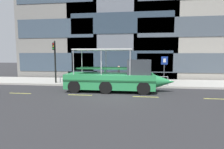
% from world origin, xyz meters
% --- Properties ---
extents(ground_plane, '(120.00, 120.00, 0.00)m').
position_xyz_m(ground_plane, '(0.00, 0.00, 0.00)').
color(ground_plane, '#2B2B2D').
extents(sidewalk, '(32.00, 4.80, 0.18)m').
position_xyz_m(sidewalk, '(0.00, 5.60, 0.09)').
color(sidewalk, '#A8A59E').
rests_on(sidewalk, ground_plane).
extents(curb_edge, '(32.00, 0.18, 0.18)m').
position_xyz_m(curb_edge, '(0.00, 3.11, 0.09)').
color(curb_edge, '#B2ADA3').
rests_on(curb_edge, ground_plane).
extents(lane_centreline, '(25.80, 0.12, 0.01)m').
position_xyz_m(lane_centreline, '(-0.00, -0.67, 0.00)').
color(lane_centreline, '#DBD64C').
rests_on(lane_centreline, ground_plane).
extents(curb_guardrail, '(10.45, 0.09, 0.85)m').
position_xyz_m(curb_guardrail, '(-0.54, 3.45, 0.75)').
color(curb_guardrail, gray).
rests_on(curb_guardrail, sidewalk).
extents(traffic_light_pole, '(0.24, 0.46, 4.22)m').
position_xyz_m(traffic_light_pole, '(-6.38, 3.82, 2.73)').
color(traffic_light_pole, black).
rests_on(traffic_light_pole, sidewalk).
extents(parking_sign, '(0.60, 0.12, 2.67)m').
position_xyz_m(parking_sign, '(4.39, 4.06, 1.99)').
color(parking_sign, '#4C4F54').
rests_on(parking_sign, sidewalk).
extents(duck_tour_boat, '(8.89, 2.62, 3.45)m').
position_xyz_m(duck_tour_boat, '(0.14, 1.18, 1.11)').
color(duck_tour_boat, '#2D9351').
rests_on(duck_tour_boat, ground_plane).
extents(pedestrian_near_bow, '(0.48, 0.23, 1.68)m').
position_xyz_m(pedestrian_near_bow, '(2.52, 4.17, 1.20)').
color(pedestrian_near_bow, '#47423D').
rests_on(pedestrian_near_bow, sidewalk).
extents(pedestrian_mid_left, '(0.24, 0.50, 1.73)m').
position_xyz_m(pedestrian_mid_left, '(0.03, 4.54, 1.22)').
color(pedestrian_mid_left, '#1E2338').
rests_on(pedestrian_mid_left, sidewalk).
extents(pedestrian_mid_right, '(0.26, 0.43, 1.57)m').
position_xyz_m(pedestrian_mid_right, '(-1.42, 4.98, 1.13)').
color(pedestrian_mid_right, '#47423D').
rests_on(pedestrian_mid_right, sidewalk).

